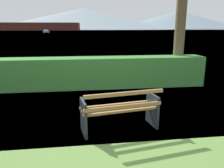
{
  "coord_description": "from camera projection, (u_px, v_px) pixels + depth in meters",
  "views": [
    {
      "loc": [
        -0.67,
        -4.04,
        1.98
      ],
      "look_at": [
        0.0,
        1.14,
        0.65
      ],
      "focal_mm": 34.94,
      "sensor_mm": 36.0,
      "label": 1
    }
  ],
  "objects": [
    {
      "name": "hedge_row",
      "position": [
        104.0,
        72.0,
        7.54
      ],
      "size": [
        6.99,
        0.8,
        1.03
      ],
      "primitive_type": "cube",
      "color": "#387A33",
      "rests_on": "ground_plane"
    },
    {
      "name": "park_bench",
      "position": [
        120.0,
        110.0,
        4.3
      ],
      "size": [
        1.6,
        0.81,
        0.87
      ],
      "color": "olive",
      "rests_on": "ground_plane"
    },
    {
      "name": "distant_hills",
      "position": [
        92.0,
        20.0,
        546.22
      ],
      "size": [
        892.39,
        459.55,
        49.29
      ],
      "color": "slate",
      "rests_on": "ground_plane"
    },
    {
      "name": "fishing_boat_near",
      "position": [
        46.0,
        32.0,
        106.28
      ],
      "size": [
        4.33,
        8.46,
        1.46
      ],
      "color": "#335693",
      "rests_on": "water_surface"
    },
    {
      "name": "ground_plane",
      "position": [
        119.0,
        128.0,
        4.46
      ],
      "size": [
        1400.0,
        1400.0,
        0.0
      ],
      "primitive_type": "plane",
      "color": "#567A38"
    },
    {
      "name": "cargo_ship_large",
      "position": [
        14.0,
        24.0,
        231.98
      ],
      "size": [
        120.97,
        26.83,
        25.08
      ],
      "color": "#471E19",
      "rests_on": "water_surface"
    },
    {
      "name": "water_surface",
      "position": [
        84.0,
        30.0,
        301.81
      ],
      "size": [
        620.0,
        620.0,
        0.0
      ],
      "primitive_type": "plane",
      "color": "slate",
      "rests_on": "ground_plane"
    }
  ]
}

